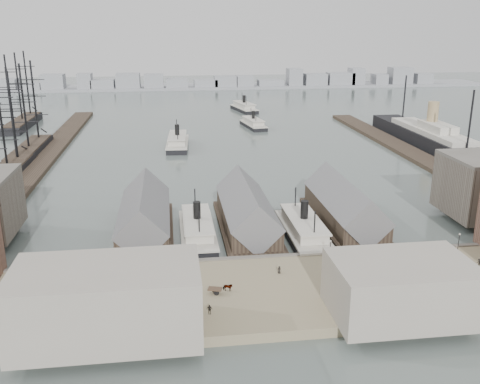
{
  "coord_description": "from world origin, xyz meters",
  "views": [
    {
      "loc": [
        -18.94,
        -111.22,
        51.0
      ],
      "look_at": [
        0.0,
        30.0,
        6.0
      ],
      "focal_mm": 40.0,
      "sensor_mm": 36.0,
      "label": 1
    }
  ],
  "objects": [
    {
      "name": "ferry_shed_west",
      "position": [
        -26.0,
        16.88,
        4.64
      ],
      "size": [
        14.0,
        42.0,
        12.6
      ],
      "color": "#2D231C",
      "rests_on": "ground"
    },
    {
      "name": "horse_cart_left",
      "position": [
        -48.23,
        -11.77,
        2.85
      ],
      "size": [
        4.83,
        3.36,
        1.7
      ],
      "rotation": [
        0.0,
        0.0,
        1.11
      ],
      "color": "black",
      "rests_on": "quay"
    },
    {
      "name": "pedestrian_6",
      "position": [
        29.9,
        -8.0,
        2.79
      ],
      "size": [
        0.88,
        0.96,
        1.59
      ],
      "primitive_type": "imported",
      "rotation": [
        0.0,
        0.0,
        5.18
      ],
      "color": "black",
      "rests_on": "quay"
    },
    {
      "name": "ocean_steamer",
      "position": [
        92.0,
        101.2,
        4.23
      ],
      "size": [
        13.45,
        98.3,
        19.66
      ],
      "color": "black",
      "rests_on": "ground"
    },
    {
      "name": "lamp_post_near_w",
      "position": [
        -15.0,
        -7.0,
        4.71
      ],
      "size": [
        0.44,
        0.44,
        3.92
      ],
      "color": "black",
      "rests_on": "quay"
    },
    {
      "name": "seawall",
      "position": [
        0.0,
        -5.2,
        1.15
      ],
      "size": [
        180.0,
        1.2,
        2.3
      ],
      "primitive_type": "cube",
      "color": "#59544C",
      "rests_on": "ground"
    },
    {
      "name": "ferry_shed_east",
      "position": [
        26.0,
        16.88,
        4.64
      ],
      "size": [
        14.0,
        42.0,
        12.6
      ],
      "color": "#2D231C",
      "rests_on": "ground"
    },
    {
      "name": "tram",
      "position": [
        37.84,
        -18.48,
        3.8
      ],
      "size": [
        4.08,
        10.16,
        3.51
      ],
      "rotation": [
        0.0,
        0.0,
        0.16
      ],
      "color": "black",
      "rests_on": "quay"
    },
    {
      "name": "horse_cart_center",
      "position": [
        -9.83,
        -20.01,
        2.81
      ],
      "size": [
        4.98,
        2.45,
        1.59
      ],
      "rotation": [
        0.0,
        0.0,
        1.3
      ],
      "color": "black",
      "rests_on": "quay"
    },
    {
      "name": "ground",
      "position": [
        0.0,
        0.0,
        0.0
      ],
      "size": [
        900.0,
        900.0,
        0.0
      ],
      "primitive_type": "plane",
      "color": "#4C5754",
      "rests_on": "ground"
    },
    {
      "name": "ferry_docked_west",
      "position": [
        -13.0,
        12.56,
        2.36
      ],
      "size": [
        8.45,
        28.16,
        10.06
      ],
      "color": "black",
      "rests_on": "ground"
    },
    {
      "name": "west_wharf",
      "position": [
        -68.0,
        100.0,
        0.8
      ],
      "size": [
        10.0,
        220.0,
        1.6
      ],
      "primitive_type": "cube",
      "color": "#2D231C",
      "rests_on": "ground"
    },
    {
      "name": "pedestrian_3",
      "position": [
        -13.18,
        -27.72,
        2.91
      ],
      "size": [
        1.12,
        0.6,
        1.81
      ],
      "primitive_type": "imported",
      "rotation": [
        0.0,
        0.0,
        6.13
      ],
      "color": "black",
      "rests_on": "quay"
    },
    {
      "name": "pedestrian_7",
      "position": [
        24.35,
        -21.91,
        2.87
      ],
      "size": [
        0.69,
        1.14,
        1.73
      ],
      "primitive_type": "imported",
      "rotation": [
        0.0,
        0.0,
        4.75
      ],
      "color": "black",
      "rests_on": "quay"
    },
    {
      "name": "street_bldg_west",
      "position": [
        -30.0,
        -32.0,
        8.0
      ],
      "size": [
        30.0,
        16.0,
        12.0
      ],
      "primitive_type": "cube",
      "color": "gray",
      "rests_on": "quay"
    },
    {
      "name": "pedestrian_1",
      "position": [
        -37.78,
        -22.21,
        2.9
      ],
      "size": [
        0.74,
        0.92,
        1.8
      ],
      "primitive_type": "imported",
      "rotation": [
        0.0,
        0.0,
        4.64
      ],
      "color": "black",
      "rests_on": "quay"
    },
    {
      "name": "lamp_post_near_e",
      "position": [
        15.0,
        -7.0,
        4.71
      ],
      "size": [
        0.44,
        0.44,
        3.92
      ],
      "color": "black",
      "rests_on": "quay"
    },
    {
      "name": "sailing_ship_near",
      "position": [
        -74.7,
        68.75,
        2.59
      ],
      "size": [
        8.58,
        59.12,
        35.28
      ],
      "color": "black",
      "rests_on": "ground"
    },
    {
      "name": "ferry_docked_east",
      "position": [
        13.0,
        8.6,
        2.45
      ],
      "size": [
        8.8,
        29.32,
        10.47
      ],
      "color": "black",
      "rests_on": "ground"
    },
    {
      "name": "pedestrian_8",
      "position": [
        38.72,
        -15.32,
        2.9
      ],
      "size": [
        1.1,
        0.56,
        1.8
      ],
      "primitive_type": "imported",
      "rotation": [
        0.0,
        0.0,
        3.03
      ],
      "color": "black",
      "rests_on": "quay"
    },
    {
      "name": "pedestrian_4",
      "position": [
        2.31,
        -13.54,
        2.8
      ],
      "size": [
        0.93,
        0.84,
        1.59
      ],
      "primitive_type": "imported",
      "rotation": [
        0.0,
        0.0,
        2.6
      ],
      "color": "black",
      "rests_on": "quay"
    },
    {
      "name": "ferry_shed_center",
      "position": [
        0.0,
        16.88,
        4.64
      ],
      "size": [
        14.0,
        42.0,
        12.6
      ],
      "color": "#2D231C",
      "rests_on": "ground"
    },
    {
      "name": "pedestrian_5",
      "position": [
        13.11,
        -23.1,
        2.87
      ],
      "size": [
        0.74,
        0.78,
        1.74
      ],
      "primitive_type": "imported",
      "rotation": [
        0.0,
        0.0,
        0.96
      ],
      "color": "black",
      "rests_on": "quay"
    },
    {
      "name": "ferry_open_mid",
      "position": [
        23.93,
        157.13,
        2.12
      ],
      "size": [
        11.33,
        26.13,
        9.03
      ],
      "rotation": [
        0.0,
        0.0,
        0.15
      ],
      "color": "black",
      "rests_on": "ground"
    },
    {
      "name": "sailing_ship_far",
      "position": [
        -93.81,
        174.76,
        2.7
      ],
      "size": [
        9.08,
        50.47,
        37.35
      ],
      "color": "black",
      "rests_on": "ground"
    },
    {
      "name": "pedestrian_2",
      "position": [
        -15.97,
        -13.5,
        2.84
      ],
      "size": [
        1.24,
        1.14,
        1.68
      ],
      "primitive_type": "imported",
      "rotation": [
        0.0,
        0.0,
        3.77
      ],
      "color": "black",
      "rests_on": "quay"
    },
    {
      "name": "east_wharf",
      "position": [
        78.0,
        90.0,
        0.8
      ],
      "size": [
        10.0,
        180.0,
        1.6
      ],
      "primitive_type": "cube",
      "color": "#2D231C",
      "rests_on": "ground"
    },
    {
      "name": "far_shore",
      "position": [
        -2.07,
        334.14,
        3.91
      ],
      "size": [
        500.0,
        40.0,
        15.72
      ],
      "color": "gray",
      "rests_on": "ground"
    },
    {
      "name": "lamp_post_far_e",
      "position": [
        45.0,
        -7.0,
        4.71
      ],
      "size": [
        0.44,
        0.44,
        3.92
      ],
      "color": "black",
      "rests_on": "quay"
    },
    {
      "name": "street_bldg_center",
      "position": [
        20.0,
        -32.0,
        7.0
      ],
      "size": [
        24.0,
        16.0,
        10.0
      ],
      "primitive_type": "cube",
      "color": "gray",
      "rests_on": "quay"
    },
    {
      "name": "sailing_ship_mid",
      "position": [
        -75.13,
        107.91,
        2.61
      ],
      "size": [
        8.87,
        51.26,
        36.47
      ],
      "color": "black",
      "rests_on": "ground"
    },
    {
      "name": "lamp_post_far_w",
      "position": [
        -45.0,
        -7.0,
        4.71
      ],
      "size": [
        0.44,
        0.44,
        3.92
      ],
      "color": "black",
      "rests_on": "quay"
    },
    {
      "name": "ferry_open_near",
      "position": [
        -15.63,
        115.89,
        2.47
      ],
      "size": [
        10.54,
        30.02,
        10.56
      ],
      "rotation": [
        0.0,
        0.0,
        -0.06
      ],
      "color": "black",
      "rests_on": "ground"
    },
    {
      "name": "horse_cart_right",
      "position": [
        21.37,
        -24.67,
        2.76
      ],
      "size": [
        4.61,
        1.8,
        1.46
      ],
      "rotation": [
        0.0,
        0.0,
        1.64
      ],
      "color": "black",
      "rests_on": "quay"
    },
    {
      "name": "quay",
      "position": [
        0.0,
        -20.0,
        1.0
      ],
      "size": [
        180.0,
        30.0,
        2.0
      ],
      "primitive_type": "cube",
      "color": "#7E7255",
      "rests_on": "ground"
    },
    {
      "name": "pedestrian_10",
      "position": [
        44.71,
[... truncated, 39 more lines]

